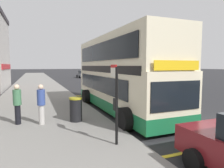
{
  "coord_description": "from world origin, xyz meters",
  "views": [
    {
      "loc": [
        -7.29,
        -6.57,
        2.71
      ],
      "look_at": [
        -2.92,
        4.34,
        1.61
      ],
      "focal_mm": 31.35,
      "sensor_mm": 36.0,
      "label": 1
    }
  ],
  "objects_px": {
    "bus_stop_sign": "(116,97)",
    "pedestrian_further_back": "(17,103)",
    "parked_car_grey_ahead": "(82,74)",
    "litter_bin": "(76,109)",
    "double_decker_bus": "(120,76)",
    "pedestrian_waiting_near_sign": "(41,103)"
  },
  "relations": [
    {
      "from": "bus_stop_sign",
      "to": "pedestrian_waiting_near_sign",
      "type": "relative_size",
      "value": 1.48
    },
    {
      "from": "bus_stop_sign",
      "to": "pedestrian_waiting_near_sign",
      "type": "bearing_deg",
      "value": 124.44
    },
    {
      "from": "bus_stop_sign",
      "to": "parked_car_grey_ahead",
      "type": "bearing_deg",
      "value": 78.39
    },
    {
      "from": "parked_car_grey_ahead",
      "to": "litter_bin",
      "type": "bearing_deg",
      "value": 78.52
    },
    {
      "from": "bus_stop_sign",
      "to": "litter_bin",
      "type": "bearing_deg",
      "value": 102.48
    },
    {
      "from": "parked_car_grey_ahead",
      "to": "litter_bin",
      "type": "xyz_separation_m",
      "value": [
        -8.42,
        -34.52,
        -0.1
      ]
    },
    {
      "from": "pedestrian_waiting_near_sign",
      "to": "litter_bin",
      "type": "xyz_separation_m",
      "value": [
        1.5,
        -0.07,
        -0.41
      ]
    },
    {
      "from": "parked_car_grey_ahead",
      "to": "pedestrian_further_back",
      "type": "bearing_deg",
      "value": 74.51
    },
    {
      "from": "bus_stop_sign",
      "to": "pedestrian_waiting_near_sign",
      "type": "xyz_separation_m",
      "value": [
        -2.18,
        3.18,
        -0.58
      ]
    },
    {
      "from": "bus_stop_sign",
      "to": "pedestrian_further_back",
      "type": "relative_size",
      "value": 1.48
    },
    {
      "from": "pedestrian_waiting_near_sign",
      "to": "bus_stop_sign",
      "type": "bearing_deg",
      "value": -55.56
    },
    {
      "from": "parked_car_grey_ahead",
      "to": "litter_bin",
      "type": "distance_m",
      "value": 35.53
    },
    {
      "from": "double_decker_bus",
      "to": "litter_bin",
      "type": "distance_m",
      "value": 3.85
    },
    {
      "from": "double_decker_bus",
      "to": "bus_stop_sign",
      "type": "height_order",
      "value": "double_decker_bus"
    },
    {
      "from": "pedestrian_waiting_near_sign",
      "to": "pedestrian_further_back",
      "type": "relative_size",
      "value": 1.0
    },
    {
      "from": "bus_stop_sign",
      "to": "parked_car_grey_ahead",
      "type": "distance_m",
      "value": 38.43
    },
    {
      "from": "pedestrian_further_back",
      "to": "litter_bin",
      "type": "xyz_separation_m",
      "value": [
        2.47,
        -0.46,
        -0.4
      ]
    },
    {
      "from": "double_decker_bus",
      "to": "parked_car_grey_ahead",
      "type": "relative_size",
      "value": 2.4
    },
    {
      "from": "parked_car_grey_ahead",
      "to": "litter_bin",
      "type": "height_order",
      "value": "parked_car_grey_ahead"
    },
    {
      "from": "double_decker_bus",
      "to": "pedestrian_waiting_near_sign",
      "type": "xyz_separation_m",
      "value": [
        -4.58,
        -1.78,
        -0.96
      ]
    },
    {
      "from": "pedestrian_waiting_near_sign",
      "to": "litter_bin",
      "type": "distance_m",
      "value": 1.55
    },
    {
      "from": "double_decker_bus",
      "to": "parked_car_grey_ahead",
      "type": "bearing_deg",
      "value": 80.72
    }
  ]
}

